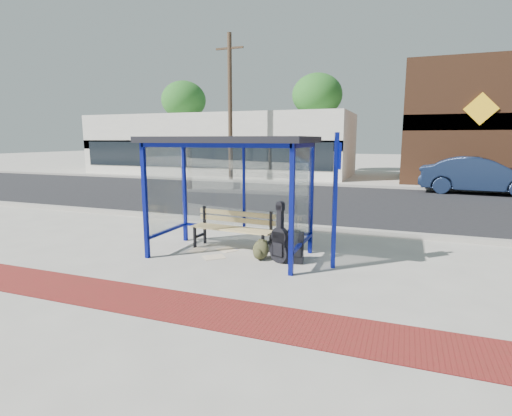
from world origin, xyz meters
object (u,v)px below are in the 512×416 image
at_px(guitar_bag, 280,242).
at_px(parked_car, 480,175).
at_px(suitcase, 294,248).
at_px(backpack, 260,250).
at_px(bench, 233,227).

bearing_deg(guitar_bag, parked_car, 88.22).
relative_size(suitcase, backpack, 1.62).
xyz_separation_m(suitcase, backpack, (-0.67, -0.04, -0.11)).
xyz_separation_m(suitcase, parked_car, (4.98, 12.46, 0.50)).
bearing_deg(backpack, guitar_bag, 1.08).
height_order(bench, guitar_bag, guitar_bag).
distance_m(guitar_bag, parked_car, 13.60).
relative_size(guitar_bag, parked_car, 0.23).
bearing_deg(parked_car, suitcase, 163.24).
xyz_separation_m(guitar_bag, suitcase, (0.25, 0.09, -0.11)).
bearing_deg(parked_car, bench, 156.65).
xyz_separation_m(guitar_bag, backpack, (-0.42, 0.05, -0.22)).
height_order(guitar_bag, suitcase, guitar_bag).
bearing_deg(suitcase, parked_car, 58.23).
height_order(suitcase, backpack, suitcase).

